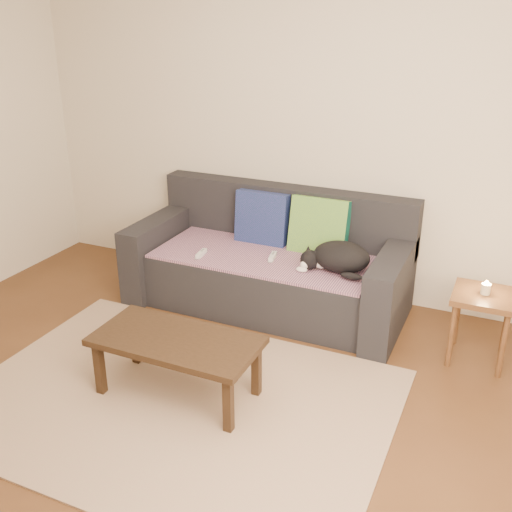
{
  "coord_description": "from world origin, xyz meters",
  "views": [
    {
      "loc": [
        1.65,
        -2.34,
        2.17
      ],
      "look_at": [
        0.05,
        1.2,
        0.55
      ],
      "focal_mm": 42.0,
      "sensor_mm": 36.0,
      "label": 1
    }
  ],
  "objects_px": {
    "sofa": "(270,267)",
    "cat": "(338,257)",
    "wii_remote_a": "(201,253)",
    "wii_remote_b": "(273,256)",
    "coffee_table": "(177,345)",
    "side_table": "(483,306)"
  },
  "relations": [
    {
      "from": "coffee_table",
      "to": "wii_remote_a",
      "type": "bearing_deg",
      "value": 111.63
    },
    {
      "from": "side_table",
      "to": "coffee_table",
      "type": "relative_size",
      "value": 0.5
    },
    {
      "from": "sofa",
      "to": "wii_remote_b",
      "type": "xyz_separation_m",
      "value": [
        0.07,
        -0.12,
        0.15
      ]
    },
    {
      "from": "wii_remote_b",
      "to": "side_table",
      "type": "height_order",
      "value": "side_table"
    },
    {
      "from": "sofa",
      "to": "wii_remote_a",
      "type": "height_order",
      "value": "sofa"
    },
    {
      "from": "wii_remote_b",
      "to": "coffee_table",
      "type": "distance_m",
      "value": 1.23
    },
    {
      "from": "cat",
      "to": "wii_remote_b",
      "type": "relative_size",
      "value": 3.57
    },
    {
      "from": "cat",
      "to": "side_table",
      "type": "xyz_separation_m",
      "value": [
        0.99,
        -0.06,
        -0.14
      ]
    },
    {
      "from": "wii_remote_b",
      "to": "wii_remote_a",
      "type": "bearing_deg",
      "value": 97.36
    },
    {
      "from": "side_table",
      "to": "wii_remote_b",
      "type": "bearing_deg",
      "value": 177.05
    },
    {
      "from": "cat",
      "to": "wii_remote_b",
      "type": "xyz_separation_m",
      "value": [
        -0.51,
        0.02,
        -0.09
      ]
    },
    {
      "from": "wii_remote_a",
      "to": "wii_remote_b",
      "type": "height_order",
      "value": "same"
    },
    {
      "from": "wii_remote_a",
      "to": "wii_remote_b",
      "type": "xyz_separation_m",
      "value": [
        0.51,
        0.17,
        0.0
      ]
    },
    {
      "from": "sofa",
      "to": "wii_remote_b",
      "type": "relative_size",
      "value": 14.0
    },
    {
      "from": "cat",
      "to": "wii_remote_a",
      "type": "xyz_separation_m",
      "value": [
        -1.02,
        -0.15,
        -0.09
      ]
    },
    {
      "from": "cat",
      "to": "coffee_table",
      "type": "height_order",
      "value": "cat"
    },
    {
      "from": "cat",
      "to": "wii_remote_b",
      "type": "distance_m",
      "value": 0.52
    },
    {
      "from": "wii_remote_b",
      "to": "coffee_table",
      "type": "relative_size",
      "value": 0.15
    },
    {
      "from": "sofa",
      "to": "cat",
      "type": "distance_m",
      "value": 0.64
    },
    {
      "from": "cat",
      "to": "side_table",
      "type": "bearing_deg",
      "value": 13.9
    },
    {
      "from": "sofa",
      "to": "cat",
      "type": "xyz_separation_m",
      "value": [
        0.58,
        -0.14,
        0.23
      ]
    },
    {
      "from": "wii_remote_a",
      "to": "wii_remote_b",
      "type": "relative_size",
      "value": 1.0
    }
  ]
}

